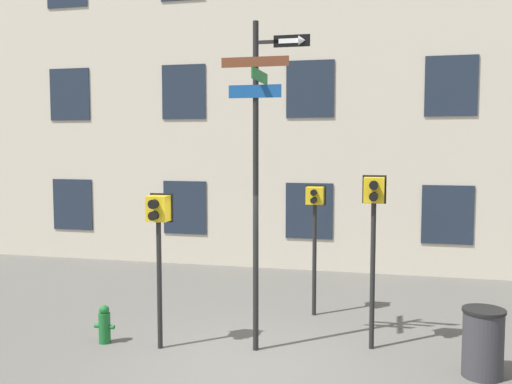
{
  "coord_description": "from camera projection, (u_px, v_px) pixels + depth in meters",
  "views": [
    {
      "loc": [
        2.09,
        -7.99,
        3.31
      ],
      "look_at": [
        0.0,
        0.69,
        2.55
      ],
      "focal_mm": 40.0,
      "sensor_mm": 36.0,
      "label": 1
    }
  ],
  "objects": [
    {
      "name": "street_sign_pole",
      "position": [
        259.0,
        156.0,
        8.89
      ],
      "size": [
        1.37,
        1.03,
        5.19
      ],
      "color": "black",
      "rests_on": "ground_plane"
    },
    {
      "name": "trash_bin",
      "position": [
        483.0,
        343.0,
        8.09
      ],
      "size": [
        0.6,
        0.6,
        0.98
      ],
      "color": "#333338",
      "rests_on": "ground_plane"
    },
    {
      "name": "building_facade",
      "position": [
        312.0,
        29.0,
        14.72
      ],
      "size": [
        24.0,
        0.63,
        12.55
      ],
      "color": "beige",
      "rests_on": "ground_plane"
    },
    {
      "name": "fire_hydrant",
      "position": [
        104.0,
        325.0,
        9.47
      ],
      "size": [
        0.35,
        0.19,
        0.64
      ],
      "color": "#196028",
      "rests_on": "ground_plane"
    },
    {
      "name": "pedestrian_signal_right",
      "position": [
        374.0,
        214.0,
        9.05
      ],
      "size": [
        0.38,
        0.4,
        2.81
      ],
      "color": "black",
      "rests_on": "ground_plane"
    },
    {
      "name": "pedestrian_signal_across",
      "position": [
        315.0,
        214.0,
        10.89
      ],
      "size": [
        0.39,
        0.4,
        2.52
      ],
      "color": "black",
      "rests_on": "ground_plane"
    },
    {
      "name": "pedestrian_signal_left",
      "position": [
        158.0,
        227.0,
        9.08
      ],
      "size": [
        0.39,
        0.4,
        2.52
      ],
      "color": "black",
      "rests_on": "ground_plane"
    },
    {
      "name": "ground_plane",
      "position": [
        245.0,
        366.0,
        8.51
      ],
      "size": [
        60.0,
        60.0,
        0.0
      ],
      "primitive_type": "plane",
      "color": "#595651"
    }
  ]
}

